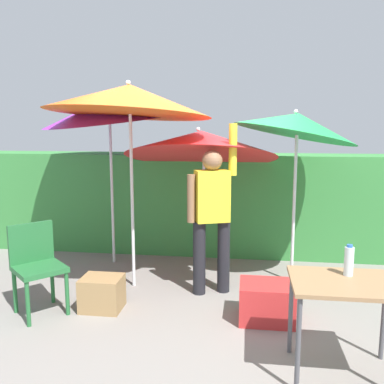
{
  "coord_description": "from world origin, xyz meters",
  "views": [
    {
      "loc": [
        0.63,
        -4.36,
        1.85
      ],
      "look_at": [
        0.0,
        0.3,
        1.1
      ],
      "focal_mm": 38.71,
      "sensor_mm": 36.0,
      "label": 1
    }
  ],
  "objects_px": {
    "umbrella_navy": "(110,109)",
    "chair_plastic": "(37,263)",
    "umbrella_rainbow": "(201,144)",
    "folding_table": "(346,293)",
    "cooler_box": "(267,302)",
    "umbrella_yellow": "(129,99)",
    "crate_cardboard": "(102,293)",
    "bottle_water": "(349,261)",
    "person_vendor": "(212,211)",
    "umbrella_orange": "(296,124)"
  },
  "relations": [
    {
      "from": "umbrella_navy",
      "to": "chair_plastic",
      "type": "bearing_deg",
      "value": -99.78
    },
    {
      "from": "umbrella_rainbow",
      "to": "folding_table",
      "type": "height_order",
      "value": "umbrella_rainbow"
    },
    {
      "from": "cooler_box",
      "to": "umbrella_yellow",
      "type": "bearing_deg",
      "value": 155.59
    },
    {
      "from": "umbrella_rainbow",
      "to": "crate_cardboard",
      "type": "distance_m",
      "value": 2.2
    },
    {
      "from": "umbrella_yellow",
      "to": "folding_table",
      "type": "distance_m",
      "value": 2.94
    },
    {
      "from": "umbrella_yellow",
      "to": "chair_plastic",
      "type": "relative_size",
      "value": 2.69
    },
    {
      "from": "cooler_box",
      "to": "folding_table",
      "type": "relative_size",
      "value": 0.65
    },
    {
      "from": "folding_table",
      "to": "bottle_water",
      "type": "bearing_deg",
      "value": 73.45
    },
    {
      "from": "umbrella_rainbow",
      "to": "person_vendor",
      "type": "relative_size",
      "value": 1.06
    },
    {
      "from": "crate_cardboard",
      "to": "bottle_water",
      "type": "xyz_separation_m",
      "value": [
        2.21,
        -0.71,
        0.68
      ]
    },
    {
      "from": "umbrella_yellow",
      "to": "umbrella_navy",
      "type": "relative_size",
      "value": 1.01
    },
    {
      "from": "umbrella_yellow",
      "to": "bottle_water",
      "type": "height_order",
      "value": "umbrella_yellow"
    },
    {
      "from": "person_vendor",
      "to": "chair_plastic",
      "type": "xyz_separation_m",
      "value": [
        -1.68,
        -0.72,
        -0.42
      ]
    },
    {
      "from": "person_vendor",
      "to": "bottle_water",
      "type": "relative_size",
      "value": 7.83
    },
    {
      "from": "umbrella_yellow",
      "to": "umbrella_navy",
      "type": "distance_m",
      "value": 0.92
    },
    {
      "from": "umbrella_orange",
      "to": "umbrella_navy",
      "type": "relative_size",
      "value": 0.91
    },
    {
      "from": "person_vendor",
      "to": "chair_plastic",
      "type": "relative_size",
      "value": 2.11
    },
    {
      "from": "umbrella_yellow",
      "to": "umbrella_navy",
      "type": "height_order",
      "value": "umbrella_yellow"
    },
    {
      "from": "umbrella_yellow",
      "to": "cooler_box",
      "type": "xyz_separation_m",
      "value": [
        1.51,
        -0.69,
        -1.96
      ]
    },
    {
      "from": "cooler_box",
      "to": "chair_plastic",
      "type": "bearing_deg",
      "value": -177.11
    },
    {
      "from": "umbrella_orange",
      "to": "cooler_box",
      "type": "height_order",
      "value": "umbrella_orange"
    },
    {
      "from": "umbrella_orange",
      "to": "bottle_water",
      "type": "distance_m",
      "value": 2.07
    },
    {
      "from": "umbrella_yellow",
      "to": "chair_plastic",
      "type": "bearing_deg",
      "value": -133.31
    },
    {
      "from": "folding_table",
      "to": "bottle_water",
      "type": "distance_m",
      "value": 0.24
    },
    {
      "from": "person_vendor",
      "to": "folding_table",
      "type": "distance_m",
      "value": 1.83
    },
    {
      "from": "umbrella_navy",
      "to": "cooler_box",
      "type": "relative_size",
      "value": 4.6
    },
    {
      "from": "umbrella_rainbow",
      "to": "cooler_box",
      "type": "xyz_separation_m",
      "value": [
        0.8,
        -1.44,
        -1.44
      ]
    },
    {
      "from": "umbrella_rainbow",
      "to": "bottle_water",
      "type": "relative_size",
      "value": 8.32
    },
    {
      "from": "chair_plastic",
      "to": "folding_table",
      "type": "distance_m",
      "value": 2.88
    },
    {
      "from": "folding_table",
      "to": "umbrella_yellow",
      "type": "bearing_deg",
      "value": 143.49
    },
    {
      "from": "umbrella_navy",
      "to": "umbrella_orange",
      "type": "bearing_deg",
      "value": -9.15
    },
    {
      "from": "umbrella_rainbow",
      "to": "crate_cardboard",
      "type": "xyz_separation_m",
      "value": [
        -0.85,
        -1.42,
        -1.46
      ]
    },
    {
      "from": "umbrella_orange",
      "to": "crate_cardboard",
      "type": "distance_m",
      "value": 2.82
    },
    {
      "from": "umbrella_orange",
      "to": "bottle_water",
      "type": "relative_size",
      "value": 9.05
    },
    {
      "from": "folding_table",
      "to": "chair_plastic",
      "type": "bearing_deg",
      "value": 165.79
    },
    {
      "from": "umbrella_yellow",
      "to": "folding_table",
      "type": "height_order",
      "value": "umbrella_yellow"
    },
    {
      "from": "umbrella_rainbow",
      "to": "person_vendor",
      "type": "height_order",
      "value": "umbrella_rainbow"
    },
    {
      "from": "umbrella_yellow",
      "to": "chair_plastic",
      "type": "height_order",
      "value": "umbrella_yellow"
    },
    {
      "from": "umbrella_yellow",
      "to": "person_vendor",
      "type": "xyz_separation_m",
      "value": [
        0.93,
        -0.08,
        -1.2
      ]
    },
    {
      "from": "chair_plastic",
      "to": "folding_table",
      "type": "relative_size",
      "value": 1.11
    },
    {
      "from": "umbrella_navy",
      "to": "chair_plastic",
      "type": "xyz_separation_m",
      "value": [
        -0.27,
        -1.57,
        -1.56
      ]
    },
    {
      "from": "person_vendor",
      "to": "umbrella_yellow",
      "type": "bearing_deg",
      "value": 174.84
    },
    {
      "from": "person_vendor",
      "to": "umbrella_navy",
      "type": "bearing_deg",
      "value": 148.7
    },
    {
      "from": "umbrella_rainbow",
      "to": "umbrella_orange",
      "type": "height_order",
      "value": "umbrella_orange"
    },
    {
      "from": "umbrella_yellow",
      "to": "umbrella_navy",
      "type": "bearing_deg",
      "value": 122.0
    },
    {
      "from": "umbrella_navy",
      "to": "bottle_water",
      "type": "distance_m",
      "value": 3.56
    },
    {
      "from": "umbrella_yellow",
      "to": "chair_plastic",
      "type": "xyz_separation_m",
      "value": [
        -0.75,
        -0.8,
        -1.63
      ]
    },
    {
      "from": "umbrella_yellow",
      "to": "chair_plastic",
      "type": "distance_m",
      "value": 1.97
    },
    {
      "from": "person_vendor",
      "to": "bottle_water",
      "type": "height_order",
      "value": "person_vendor"
    },
    {
      "from": "umbrella_orange",
      "to": "bottle_water",
      "type": "xyz_separation_m",
      "value": [
        0.23,
        -1.78,
        -1.02
      ]
    }
  ]
}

